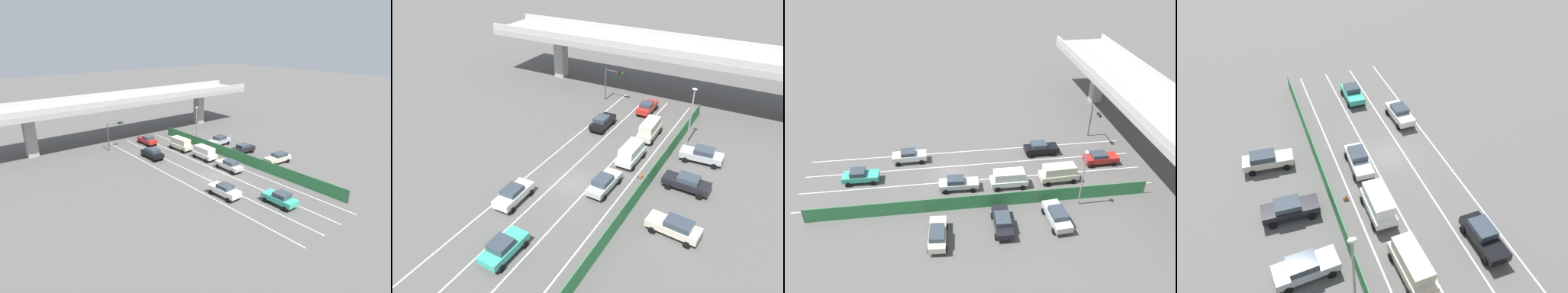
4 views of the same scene
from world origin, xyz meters
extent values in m
plane|color=#565451|center=(0.00, 0.00, 0.00)|extent=(300.00, 300.00, 0.00)
cube|color=silver|center=(-4.99, 3.05, 0.00)|extent=(0.14, 42.10, 0.01)
cube|color=silver|center=(-1.66, 3.05, 0.00)|extent=(0.14, 42.10, 0.01)
cube|color=silver|center=(1.66, 3.05, 0.00)|extent=(0.14, 42.10, 0.01)
cube|color=silver|center=(4.99, 3.05, 0.00)|extent=(0.14, 42.10, 0.01)
cube|color=#A09E99|center=(0.00, 26.10, 7.28)|extent=(56.84, 8.91, 0.92)
cube|color=#B2B2AD|center=(0.00, 21.82, 8.19)|extent=(56.84, 0.30, 0.90)
cube|color=#A09E99|center=(-18.19, 26.10, 3.41)|extent=(1.71, 1.71, 6.82)
cube|color=#338447|center=(6.78, 3.05, 0.88)|extent=(0.06, 38.10, 1.75)
cylinder|color=#4C514C|center=(6.78, -16.00, 0.88)|extent=(0.10, 0.10, 1.75)
cylinder|color=#4C514C|center=(6.78, -3.30, 0.88)|extent=(0.10, 0.10, 1.75)
cylinder|color=#4C514C|center=(6.78, 9.40, 0.88)|extent=(0.10, 0.10, 1.75)
cylinder|color=#4C514C|center=(6.78, 22.10, 0.88)|extent=(0.10, 0.10, 1.75)
cube|color=#B7BABC|center=(3.13, 0.75, 0.76)|extent=(1.86, 4.70, 0.57)
cube|color=#333D47|center=(3.11, 0.38, 1.33)|extent=(1.57, 2.02, 0.58)
cylinder|color=black|center=(2.33, 2.36, 0.32)|extent=(0.24, 0.65, 0.64)
cylinder|color=black|center=(4.03, 2.30, 0.32)|extent=(0.24, 0.65, 0.64)
cylinder|color=black|center=(2.22, -0.80, 0.32)|extent=(0.24, 0.65, 0.64)
cylinder|color=black|center=(3.93, -0.86, 0.32)|extent=(0.24, 0.65, 0.64)
cube|color=beige|center=(3.11, 12.93, 0.82)|extent=(1.98, 4.76, 0.68)
cube|color=beige|center=(3.11, 12.93, 1.68)|extent=(1.73, 3.90, 1.04)
cylinder|color=black|center=(2.15, 14.49, 0.32)|extent=(0.24, 0.65, 0.64)
cylinder|color=black|center=(3.95, 14.56, 0.32)|extent=(0.24, 0.65, 0.64)
cylinder|color=black|center=(2.28, 11.30, 0.32)|extent=(0.24, 0.65, 0.64)
cylinder|color=black|center=(4.07, 11.37, 0.32)|extent=(0.24, 0.65, 0.64)
cube|color=red|center=(0.22, 19.52, 0.82)|extent=(1.77, 4.34, 0.67)
cube|color=#333D47|center=(0.23, 19.13, 1.39)|extent=(1.53, 1.94, 0.48)
cylinder|color=black|center=(-0.65, 20.97, 0.32)|extent=(0.23, 0.64, 0.64)
cylinder|color=black|center=(1.06, 21.00, 0.32)|extent=(0.23, 0.64, 0.64)
cylinder|color=black|center=(-0.61, 18.04, 0.32)|extent=(0.23, 0.64, 0.64)
cylinder|color=black|center=(1.10, 18.06, 0.32)|extent=(0.23, 0.64, 0.64)
cube|color=black|center=(-3.09, 12.43, 0.82)|extent=(1.81, 4.53, 0.67)
cube|color=#333D47|center=(-3.08, 12.03, 1.44)|extent=(1.56, 2.01, 0.58)
cylinder|color=black|center=(-3.98, 13.94, 0.32)|extent=(0.23, 0.64, 0.64)
cylinder|color=black|center=(-2.24, 13.97, 0.32)|extent=(0.23, 0.64, 0.64)
cylinder|color=black|center=(-3.94, 10.88, 0.32)|extent=(0.23, 0.64, 0.64)
cylinder|color=black|center=(-2.20, 10.91, 0.32)|extent=(0.23, 0.64, 0.64)
cube|color=teal|center=(0.14, -10.91, 0.79)|extent=(1.89, 4.29, 0.63)
cube|color=#333D47|center=(0.14, -11.21, 1.39)|extent=(1.64, 1.75, 0.58)
cylinder|color=black|center=(-0.76, -9.45, 0.32)|extent=(0.23, 0.64, 0.64)
cylinder|color=black|center=(1.08, -9.47, 0.32)|extent=(0.23, 0.64, 0.64)
cylinder|color=black|center=(-0.80, -12.35, 0.32)|extent=(0.23, 0.64, 0.64)
cylinder|color=black|center=(1.04, -12.37, 0.32)|extent=(0.23, 0.64, 0.64)
cube|color=silver|center=(3.37, 6.71, 0.80)|extent=(1.88, 4.38, 0.64)
cube|color=silver|center=(3.37, 6.71, 1.63)|extent=(1.65, 3.59, 1.02)
cylinder|color=black|center=(2.46, 8.20, 0.32)|extent=(0.22, 0.64, 0.64)
cylinder|color=black|center=(4.30, 8.19, 0.32)|extent=(0.22, 0.64, 0.64)
cylinder|color=black|center=(2.43, 5.24, 0.32)|extent=(0.22, 0.64, 0.64)
cylinder|color=black|center=(4.28, 5.22, 0.32)|extent=(0.22, 0.64, 0.64)
cube|color=white|center=(-3.49, -5.15, 0.83)|extent=(1.90, 4.45, 0.70)
cube|color=#333D47|center=(-3.49, -5.30, 1.42)|extent=(1.61, 1.89, 0.49)
cylinder|color=black|center=(-4.42, -3.69, 0.32)|extent=(0.24, 0.65, 0.64)
cylinder|color=black|center=(-2.67, -3.63, 0.32)|extent=(0.24, 0.65, 0.64)
cylinder|color=black|center=(-4.32, -6.68, 0.32)|extent=(0.24, 0.65, 0.64)
cylinder|color=black|center=(-2.57, -6.62, 0.32)|extent=(0.24, 0.65, 0.64)
cube|color=beige|center=(11.12, -2.07, 0.81)|extent=(4.72, 2.05, 0.66)
cube|color=#333D47|center=(11.55, -2.10, 1.40)|extent=(2.39, 1.67, 0.51)
cylinder|color=black|center=(9.49, -2.80, 0.32)|extent=(0.65, 0.27, 0.64)
cylinder|color=black|center=(9.62, -1.10, 0.32)|extent=(0.65, 0.27, 0.64)
cylinder|color=black|center=(12.61, -3.03, 0.32)|extent=(0.65, 0.27, 0.64)
cylinder|color=black|center=(12.74, -1.33, 0.32)|extent=(0.65, 0.27, 0.64)
cube|color=black|center=(10.23, 4.66, 0.81)|extent=(4.69, 1.87, 0.66)
cube|color=#333D47|center=(10.41, 4.66, 1.39)|extent=(2.12, 1.58, 0.51)
cylinder|color=black|center=(8.63, 3.85, 0.32)|extent=(0.65, 0.24, 0.64)
cylinder|color=black|center=(8.68, 5.58, 0.32)|extent=(0.65, 0.24, 0.64)
cylinder|color=black|center=(11.78, 3.75, 0.32)|extent=(0.65, 0.24, 0.64)
cylinder|color=black|center=(11.83, 5.48, 0.32)|extent=(0.65, 0.24, 0.64)
cube|color=#B2B5B7|center=(10.15, 10.54, 0.83)|extent=(4.73, 2.16, 0.69)
cube|color=#333D47|center=(10.37, 10.56, 1.45)|extent=(2.20, 1.76, 0.56)
cylinder|color=black|center=(8.65, 9.51, 0.32)|extent=(0.65, 0.27, 0.64)
cylinder|color=black|center=(8.52, 11.33, 0.32)|extent=(0.65, 0.27, 0.64)
cylinder|color=black|center=(11.78, 9.74, 0.32)|extent=(0.65, 0.27, 0.64)
cylinder|color=black|center=(11.64, 11.57, 0.32)|extent=(0.65, 0.27, 0.64)
cylinder|color=#47474C|center=(-6.91, 20.60, 2.49)|extent=(0.18, 0.18, 4.98)
cylinder|color=#47474C|center=(-5.53, 20.57, 4.68)|extent=(2.76, 0.19, 0.12)
cube|color=black|center=(-4.43, 20.54, 4.68)|extent=(0.97, 0.30, 0.32)
sphere|color=#390706|center=(-4.74, 20.39, 4.68)|extent=(0.20, 0.20, 0.20)
sphere|color=#3B2806|center=(-4.44, 20.38, 4.68)|extent=(0.20, 0.20, 0.20)
sphere|color=green|center=(-4.14, 20.37, 4.68)|extent=(0.20, 0.20, 0.20)
cylinder|color=gray|center=(7.61, 13.91, 3.37)|extent=(0.16, 0.16, 6.75)
ellipsoid|color=silver|center=(7.61, 13.91, 6.93)|extent=(0.60, 0.36, 0.28)
cone|color=orange|center=(5.47, 4.45, 0.29)|extent=(0.36, 0.36, 0.58)
cube|color=black|center=(5.47, 4.45, 0.01)|extent=(0.47, 0.47, 0.03)
camera|label=1|loc=(-30.44, -32.57, 19.32)|focal=30.82mm
camera|label=2|loc=(16.67, -26.77, 23.13)|focal=35.05mm
camera|label=3|loc=(39.19, -1.50, 28.43)|focal=35.21mm
camera|label=4|loc=(11.06, 27.15, 24.62)|focal=35.79mm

